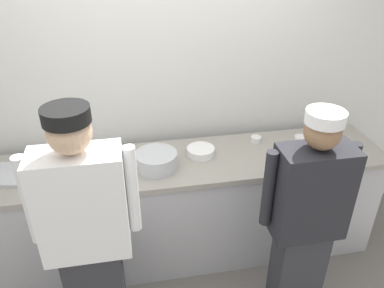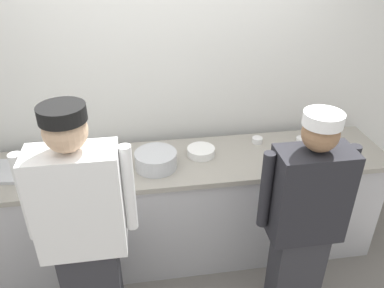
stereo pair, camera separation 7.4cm
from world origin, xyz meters
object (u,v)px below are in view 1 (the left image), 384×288
chef_center (306,220)px  chefs_knife (109,161)px  ramekin_yellow_sauce (256,139)px  ramekin_red_sauce (61,180)px  chef_near_left (88,236)px  plate_stack_front (201,151)px  ramekin_orange_sauce (346,146)px  mixing_bowl_steel (156,160)px  sheet_tray (11,174)px  ramekin_green_sauce (300,138)px  squeeze_bottle_primary (329,145)px

chef_center → chefs_knife: bearing=146.2°
ramekin_yellow_sauce → ramekin_red_sauce: bearing=-168.0°
chef_near_left → plate_stack_front: bearing=42.9°
ramekin_orange_sauce → chef_center: bearing=-133.7°
ramekin_orange_sauce → chef_near_left: bearing=-162.1°
plate_stack_front → ramekin_orange_sauce: (1.14, -0.12, -0.00)m
mixing_bowl_steel → chefs_knife: bearing=157.0°
plate_stack_front → sheet_tray: plate_stack_front is taller
sheet_tray → ramekin_red_sauce: (0.36, -0.16, 0.01)m
chefs_knife → sheet_tray: bearing=-174.6°
chef_near_left → ramekin_orange_sauce: size_ratio=17.16×
plate_stack_front → mixing_bowl_steel: 0.37m
plate_stack_front → ramekin_green_sauce: plate_stack_front is taller
chef_center → ramekin_red_sauce: 1.64m
chefs_knife → squeeze_bottle_primary: bearing=-8.0°
plate_stack_front → mixing_bowl_steel: (-0.35, -0.12, 0.03)m
chefs_knife → ramekin_yellow_sauce: bearing=4.5°
mixing_bowl_steel → sheet_tray: size_ratio=0.67×
chef_near_left → mixing_bowl_steel: 0.79m
ramekin_orange_sauce → ramekin_green_sauce: size_ratio=1.07×
chef_center → mixing_bowl_steel: size_ratio=5.24×
ramekin_orange_sauce → ramekin_green_sauce: 0.35m
chef_near_left → mixing_bowl_steel: chef_near_left is taller
chef_center → squeeze_bottle_primary: chef_center is taller
mixing_bowl_steel → ramekin_red_sauce: bearing=-173.1°
plate_stack_front → ramekin_red_sauce: 1.03m
squeeze_bottle_primary → ramekin_orange_sauce: bearing=21.6°
mixing_bowl_steel → squeeze_bottle_primary: size_ratio=1.44×
chef_center → ramekin_red_sauce: bearing=159.1°
squeeze_bottle_primary → ramekin_green_sauce: size_ratio=2.26×
sheet_tray → ramekin_orange_sauce: 2.52m
ramekin_yellow_sauce → chefs_knife: ramekin_yellow_sauce is taller
chef_center → mixing_bowl_steel: bearing=142.6°
sheet_tray → chefs_knife: size_ratio=1.66×
ramekin_red_sauce → ramekin_green_sauce: bearing=8.1°
ramekin_green_sauce → mixing_bowl_steel: bearing=-171.2°
ramekin_orange_sauce → chefs_knife: size_ratio=0.37×
ramekin_green_sauce → ramekin_red_sauce: (-1.86, -0.27, 0.00)m
plate_stack_front → ramekin_yellow_sauce: plate_stack_front is taller
squeeze_bottle_primary → chefs_knife: squeeze_bottle_primary is taller
chefs_knife → chef_center: bearing=-33.8°
chef_near_left → ramekin_red_sauce: 0.59m
squeeze_bottle_primary → chefs_knife: bearing=172.0°
chef_center → sheet_tray: bearing=158.5°
plate_stack_front → ramekin_red_sauce: (-1.01, -0.20, -0.00)m
chef_near_left → chefs_knife: (0.12, 0.78, 0.00)m
squeeze_bottle_primary → ramekin_yellow_sauce: size_ratio=2.54×
ramekin_red_sauce → chefs_knife: (0.32, 0.22, -0.02)m
plate_stack_front → chefs_knife: plate_stack_front is taller
squeeze_bottle_primary → chef_center: bearing=-126.5°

